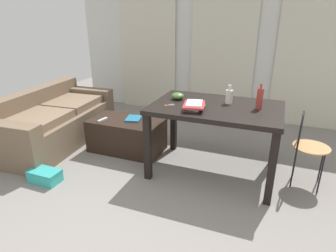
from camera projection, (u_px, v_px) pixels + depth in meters
ground_plane at (182, 167)px, 3.41m from camera, size 8.19×8.19×0.00m
wall_back at (224, 46)px, 4.79m from camera, size 5.37×0.10×2.40m
curtains at (222, 54)px, 4.77m from camera, size 3.82×0.03×2.15m
couch at (53, 122)px, 4.01m from camera, size 0.99×1.91×0.72m
coffee_table at (127, 135)px, 3.78m from camera, size 0.94×0.53×0.43m
craft_table at (216, 115)px, 3.07m from camera, size 1.36×0.90×0.80m
wire_chair at (306, 140)px, 2.92m from camera, size 0.36×0.38×0.81m
bottle_near at (260, 98)px, 2.90m from camera, size 0.07×0.07×0.26m
bottle_far at (229, 96)px, 3.08m from camera, size 0.08×0.08×0.20m
bowl at (178, 96)px, 3.25m from camera, size 0.14×0.14×0.08m
book_stack at (194, 106)px, 2.90m from camera, size 0.26×0.32×0.08m
scissors at (168, 105)px, 3.04m from camera, size 0.10×0.10×0.00m
tv_remote_primary at (103, 120)px, 3.67m from camera, size 0.06×0.16×0.02m
magazine at (134, 118)px, 3.72m from camera, size 0.23×0.28×0.02m
shoebox at (45, 176)px, 3.10m from camera, size 0.34×0.20×0.14m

